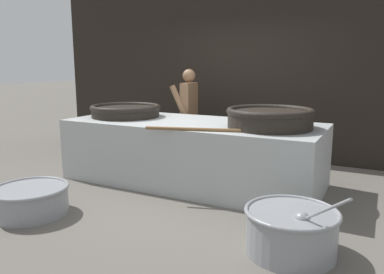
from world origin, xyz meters
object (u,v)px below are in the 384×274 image
(giant_wok_near, at_px, (126,110))
(prep_bowl_meat, at_px, (31,199))
(cook, at_px, (189,112))
(prep_bowl_vegetables, at_px, (291,229))
(giant_wok_far, at_px, (270,117))

(giant_wok_near, relative_size, prep_bowl_meat, 1.28)
(prep_bowl_meat, bearing_deg, giant_wok_near, 93.32)
(prep_bowl_meat, bearing_deg, cook, 82.26)
(cook, relative_size, prep_bowl_vegetables, 1.73)
(cook, height_order, prep_bowl_vegetables, cook)
(prep_bowl_vegetables, xyz_separation_m, prep_bowl_meat, (-2.78, -0.44, -0.05))
(cook, bearing_deg, prep_bowl_vegetables, 126.36)
(giant_wok_far, distance_m, prep_bowl_meat, 2.97)
(giant_wok_far, relative_size, cook, 0.69)
(giant_wok_near, bearing_deg, prep_bowl_meat, -86.68)
(giant_wok_far, bearing_deg, prep_bowl_vegetables, -66.43)
(giant_wok_near, distance_m, prep_bowl_vegetables, 3.32)
(giant_wok_far, height_order, prep_bowl_vegetables, giant_wok_far)
(cook, bearing_deg, prep_bowl_meat, 75.82)
(giant_wok_near, height_order, cook, cook)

